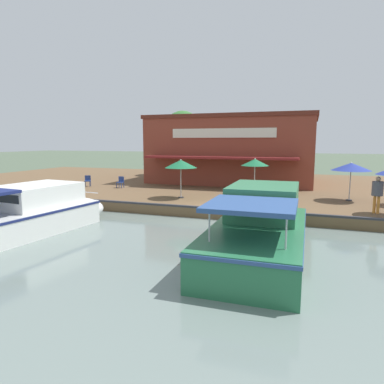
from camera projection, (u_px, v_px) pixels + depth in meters
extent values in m
plane|color=#4C5B47|center=(218.00, 221.00, 17.63)|extent=(220.00, 220.00, 0.00)
cube|color=brown|center=(253.00, 188.00, 27.85)|extent=(22.00, 56.00, 0.60)
cube|color=#2D2D33|center=(218.00, 209.00, 17.63)|extent=(0.20, 50.40, 0.10)
cube|color=brown|center=(235.00, 151.00, 30.18)|extent=(8.90, 13.39, 5.30)
cube|color=#5C271C|center=(235.00, 119.00, 29.77)|extent=(9.08, 13.66, 0.30)
cube|color=maroon|center=(219.00, 158.00, 25.24)|extent=(1.80, 11.38, 0.16)
cube|color=silver|center=(222.00, 133.00, 25.78)|extent=(0.08, 8.03, 0.70)
cylinder|color=#B7B7B7|center=(181.00, 180.00, 21.11)|extent=(0.06, 0.06, 2.19)
cylinder|color=#2D2D33|center=(181.00, 197.00, 21.26)|extent=(0.36, 0.36, 0.06)
cone|color=#19663D|center=(181.00, 164.00, 20.96)|extent=(1.98, 1.98, 0.49)
cone|color=silver|center=(181.00, 164.00, 20.95)|extent=(1.23, 1.23, 0.39)
sphere|color=silver|center=(181.00, 160.00, 20.92)|extent=(0.08, 0.08, 0.08)
cylinder|color=#B7B7B7|center=(350.00, 183.00, 20.12)|extent=(0.06, 0.06, 2.09)
cylinder|color=#2D2D33|center=(349.00, 200.00, 20.27)|extent=(0.36, 0.36, 0.06)
cone|color=navy|center=(351.00, 167.00, 19.98)|extent=(2.23, 2.23, 0.45)
cone|color=white|center=(351.00, 166.00, 19.97)|extent=(1.38, 1.38, 0.36)
sphere|color=white|center=(351.00, 163.00, 19.94)|extent=(0.08, 0.08, 0.08)
cylinder|color=#B7B7B7|center=(254.00, 179.00, 21.30)|extent=(0.06, 0.06, 2.26)
cylinder|color=#2D2D33|center=(254.00, 197.00, 21.46)|extent=(0.36, 0.36, 0.06)
cone|color=#19663D|center=(255.00, 162.00, 21.15)|extent=(1.71, 1.71, 0.42)
cone|color=silver|center=(255.00, 162.00, 21.14)|extent=(1.06, 1.06, 0.34)
sphere|color=silver|center=(255.00, 159.00, 21.12)|extent=(0.08, 0.08, 0.08)
cube|color=navy|center=(90.00, 184.00, 26.43)|extent=(0.05, 0.05, 0.42)
cube|color=navy|center=(84.00, 184.00, 26.38)|extent=(0.05, 0.05, 0.42)
cube|color=navy|center=(91.00, 183.00, 26.82)|extent=(0.05, 0.05, 0.42)
cube|color=navy|center=(85.00, 184.00, 26.77)|extent=(0.05, 0.05, 0.42)
cube|color=navy|center=(87.00, 181.00, 26.57)|extent=(0.59, 0.59, 0.05)
cube|color=navy|center=(88.00, 178.00, 26.73)|extent=(0.23, 0.41, 0.40)
cube|color=navy|center=(121.00, 185.00, 25.58)|extent=(0.04, 0.04, 0.42)
cube|color=navy|center=(117.00, 185.00, 25.69)|extent=(0.04, 0.04, 0.42)
cube|color=navy|center=(124.00, 185.00, 25.96)|extent=(0.04, 0.04, 0.42)
cube|color=navy|center=(119.00, 185.00, 26.07)|extent=(0.04, 0.04, 0.42)
cube|color=navy|center=(120.00, 182.00, 25.80)|extent=(0.47, 0.47, 0.05)
cube|color=navy|center=(121.00, 179.00, 25.95)|extent=(0.07, 0.44, 0.40)
cylinder|color=orange|center=(378.00, 205.00, 16.56)|extent=(0.13, 0.13, 0.88)
cylinder|color=orange|center=(374.00, 204.00, 16.69)|extent=(0.13, 0.13, 0.88)
cylinder|color=#4C4C56|center=(378.00, 189.00, 16.51)|extent=(0.51, 0.51, 0.69)
sphere|color=tan|center=(378.00, 179.00, 16.44)|extent=(0.24, 0.24, 0.24)
cube|color=#287047|center=(258.00, 242.00, 11.73)|extent=(7.18, 3.07, 1.18)
ellipsoid|color=#287047|center=(269.00, 219.00, 15.07)|extent=(2.55, 2.87, 1.18)
cube|color=#2D4C84|center=(258.00, 227.00, 11.66)|extent=(7.26, 3.11, 0.10)
cube|color=#337A51|center=(264.00, 201.00, 12.73)|extent=(3.09, 2.43, 1.22)
cube|color=black|center=(258.00, 204.00, 11.29)|extent=(0.08, 2.09, 0.43)
cube|color=#2D4C84|center=(251.00, 205.00, 9.93)|extent=(2.58, 2.57, 0.13)
cylinder|color=silver|center=(286.00, 231.00, 8.95)|extent=(0.05, 0.05, 0.98)
cylinder|color=silver|center=(209.00, 225.00, 9.61)|extent=(0.05, 0.05, 0.98)
cube|color=white|center=(13.00, 223.00, 14.60)|extent=(7.55, 3.95, 1.09)
ellipsoid|color=white|center=(76.00, 208.00, 17.82)|extent=(2.87, 3.27, 1.09)
cube|color=navy|center=(12.00, 212.00, 14.53)|extent=(7.64, 4.00, 0.10)
cube|color=white|center=(37.00, 195.00, 15.59)|extent=(3.77, 2.90, 0.97)
cube|color=black|center=(1.00, 198.00, 14.02)|extent=(0.31, 2.20, 0.34)
cylinder|color=silver|center=(79.00, 192.00, 17.97)|extent=(0.32, 2.52, 0.04)
cylinder|color=brown|center=(183.00, 159.00, 36.02)|extent=(0.31, 0.31, 3.20)
sphere|color=#387033|center=(183.00, 130.00, 35.57)|extent=(3.93, 3.93, 3.93)
sphere|color=#387033|center=(174.00, 134.00, 35.09)|extent=(2.75, 2.75, 2.75)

